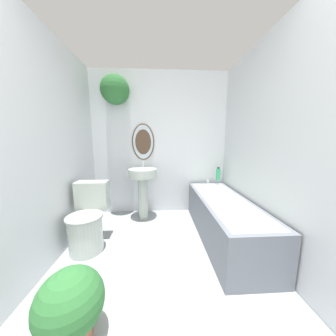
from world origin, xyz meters
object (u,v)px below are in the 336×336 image
at_px(pedestal_sink, 143,183).
at_px(bathtub, 223,218).
at_px(shampoo_bottle, 218,174).
at_px(toilet, 88,221).
at_px(potted_plant, 71,304).

bearing_deg(pedestal_sink, bathtub, -29.88).
height_order(bathtub, shampoo_bottle, shampoo_bottle).
bearing_deg(shampoo_bottle, bathtub, -103.11).
bearing_deg(shampoo_bottle, toilet, -155.62).
relative_size(toilet, bathtub, 0.45).
relative_size(bathtub, potted_plant, 3.41).
bearing_deg(pedestal_sink, toilet, -128.54).
bearing_deg(potted_plant, pedestal_sink, 80.40).
bearing_deg(pedestal_sink, shampoo_bottle, 4.75).
relative_size(pedestal_sink, potted_plant, 1.87).
bearing_deg(shampoo_bottle, potted_plant, -130.38).
distance_m(pedestal_sink, bathtub, 1.31).
distance_m(shampoo_bottle, potted_plant, 2.45).
bearing_deg(shampoo_bottle, pedestal_sink, -175.25).
bearing_deg(potted_plant, toilet, 106.38).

